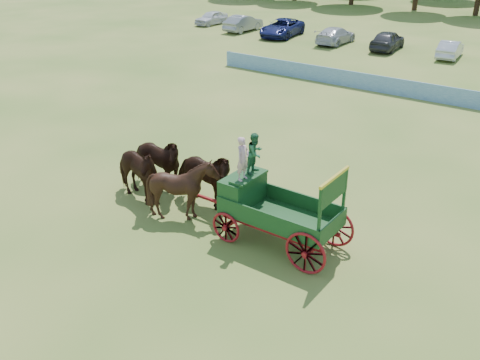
# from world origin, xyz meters

# --- Properties ---
(ground) EXTENTS (160.00, 160.00, 0.00)m
(ground) POSITION_xyz_m (0.00, 0.00, 0.00)
(ground) COLOR #998F45
(ground) RESTS_ON ground
(horse_lead_left) EXTENTS (2.90, 1.63, 2.32)m
(horse_lead_left) POSITION_xyz_m (-3.83, -1.21, 1.16)
(horse_lead_left) COLOR #33190E
(horse_lead_left) RESTS_ON ground
(horse_lead_right) EXTENTS (2.82, 1.41, 2.32)m
(horse_lead_right) POSITION_xyz_m (-3.83, -0.11, 1.16)
(horse_lead_right) COLOR #33190E
(horse_lead_right) RESTS_ON ground
(horse_wheel_left) EXTENTS (2.48, 2.31, 2.33)m
(horse_wheel_left) POSITION_xyz_m (-1.43, -1.21, 1.16)
(horse_wheel_left) COLOR #33190E
(horse_wheel_left) RESTS_ON ground
(horse_wheel_right) EXTENTS (2.82, 1.41, 2.32)m
(horse_wheel_right) POSITION_xyz_m (-1.43, -0.11, 1.16)
(horse_wheel_right) COLOR #33190E
(horse_wheel_right) RESTS_ON ground
(farm_dray) EXTENTS (5.99, 2.00, 3.61)m
(farm_dray) POSITION_xyz_m (1.57, -0.64, 1.54)
(farm_dray) COLOR maroon
(farm_dray) RESTS_ON ground
(sponsor_banner) EXTENTS (26.00, 0.08, 1.05)m
(sponsor_banner) POSITION_xyz_m (-1.00, 18.00, 0.53)
(sponsor_banner) COLOR #1A5B92
(sponsor_banner) RESTS_ON ground
(parked_cars) EXTENTS (36.36, 7.33, 1.62)m
(parked_cars) POSITION_xyz_m (-8.35, 30.06, 0.75)
(parked_cars) COLOR silver
(parked_cars) RESTS_ON ground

